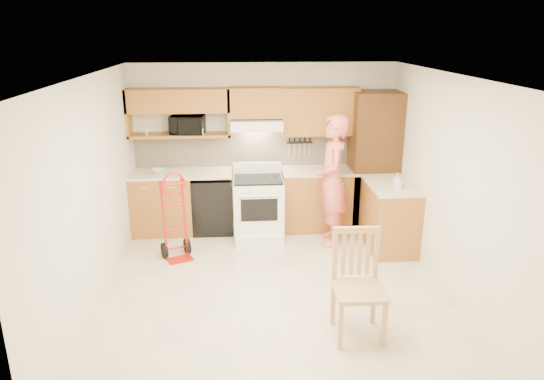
{
  "coord_description": "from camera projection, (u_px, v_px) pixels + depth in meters",
  "views": [
    {
      "loc": [
        -0.42,
        -5.23,
        2.97
      ],
      "look_at": [
        0.0,
        0.5,
        1.1
      ],
      "focal_mm": 32.81,
      "sensor_mm": 36.0,
      "label": 1
    }
  ],
  "objects": [
    {
      "name": "floor",
      "position": [
        275.0,
        292.0,
        5.91
      ],
      "size": [
        4.0,
        4.5,
        0.02
      ],
      "primitive_type": "cube",
      "color": "beige",
      "rests_on": "ground"
    },
    {
      "name": "ceiling",
      "position": [
        276.0,
        75.0,
        5.13
      ],
      "size": [
        4.0,
        4.5,
        0.02
      ],
      "primitive_type": "cube",
      "color": "white",
      "rests_on": "ground"
    },
    {
      "name": "wall_back",
      "position": [
        264.0,
        146.0,
        7.66
      ],
      "size": [
        4.0,
        0.02,
        2.5
      ],
      "primitive_type": "cube",
      "color": "beige",
      "rests_on": "ground"
    },
    {
      "name": "wall_front",
      "position": [
        301.0,
        294.0,
        3.37
      ],
      "size": [
        4.0,
        0.02,
        2.5
      ],
      "primitive_type": "cube",
      "color": "beige",
      "rests_on": "ground"
    },
    {
      "name": "wall_left",
      "position": [
        91.0,
        195.0,
        5.38
      ],
      "size": [
        0.02,
        4.5,
        2.5
      ],
      "primitive_type": "cube",
      "color": "beige",
      "rests_on": "ground"
    },
    {
      "name": "wall_right",
      "position": [
        451.0,
        187.0,
        5.66
      ],
      "size": [
        0.02,
        4.5,
        2.5
      ],
      "primitive_type": "cube",
      "color": "beige",
      "rests_on": "ground"
    },
    {
      "name": "backsplash",
      "position": [
        264.0,
        149.0,
        7.65
      ],
      "size": [
        3.92,
        0.03,
        0.55
      ],
      "primitive_type": "cube",
      "color": "#C9B296",
      "rests_on": "wall_back"
    },
    {
      "name": "lower_cab_left",
      "position": [
        163.0,
        204.0,
        7.51
      ],
      "size": [
        0.9,
        0.6,
        0.9
      ],
      "primitive_type": "cube",
      "color": "#A46028",
      "rests_on": "ground"
    },
    {
      "name": "dishwasher",
      "position": [
        213.0,
        204.0,
        7.57
      ],
      "size": [
        0.6,
        0.6,
        0.85
      ],
      "primitive_type": "cube",
      "color": "black",
      "rests_on": "ground"
    },
    {
      "name": "lower_cab_right",
      "position": [
        319.0,
        200.0,
        7.67
      ],
      "size": [
        1.14,
        0.6,
        0.9
      ],
      "primitive_type": "cube",
      "color": "#A46028",
      "rests_on": "ground"
    },
    {
      "name": "countertop_left",
      "position": [
        181.0,
        173.0,
        7.38
      ],
      "size": [
        1.5,
        0.63,
        0.04
      ],
      "primitive_type": "cube",
      "color": "beige",
      "rests_on": "lower_cab_left"
    },
    {
      "name": "countertop_right",
      "position": [
        320.0,
        171.0,
        7.53
      ],
      "size": [
        1.14,
        0.63,
        0.04
      ],
      "primitive_type": "cube",
      "color": "beige",
      "rests_on": "lower_cab_right"
    },
    {
      "name": "cab_return_right",
      "position": [
        389.0,
        217.0,
        6.97
      ],
      "size": [
        0.6,
        1.0,
        0.9
      ],
      "primitive_type": "cube",
      "color": "#A46028",
      "rests_on": "ground"
    },
    {
      "name": "countertop_return",
      "position": [
        392.0,
        185.0,
        6.83
      ],
      "size": [
        0.63,
        1.0,
        0.04
      ],
      "primitive_type": "cube",
      "color": "beige",
      "rests_on": "cab_return_right"
    },
    {
      "name": "pantry_tall",
      "position": [
        373.0,
        161.0,
        7.54
      ],
      "size": [
        0.7,
        0.6,
        2.1
      ],
      "primitive_type": "cube",
      "color": "#592E12",
      "rests_on": "ground"
    },
    {
      "name": "upper_cab_left",
      "position": [
        178.0,
        100.0,
        7.18
      ],
      "size": [
        1.5,
        0.33,
        0.34
      ],
      "primitive_type": "cube",
      "color": "#A46028",
      "rests_on": "wall_back"
    },
    {
      "name": "upper_shelf_mw",
      "position": [
        180.0,
        135.0,
        7.34
      ],
      "size": [
        1.5,
        0.33,
        0.04
      ],
      "primitive_type": "cube",
      "color": "#A46028",
      "rests_on": "wall_back"
    },
    {
      "name": "upper_cab_center",
      "position": [
        256.0,
        102.0,
        7.27
      ],
      "size": [
        0.76,
        0.33,
        0.44
      ],
      "primitive_type": "cube",
      "color": "#A46028",
      "rests_on": "wall_back"
    },
    {
      "name": "upper_cab_right",
      "position": [
        320.0,
        111.0,
        7.38
      ],
      "size": [
        1.14,
        0.33,
        0.7
      ],
      "primitive_type": "cube",
      "color": "#A46028",
      "rests_on": "wall_back"
    },
    {
      "name": "range_hood",
      "position": [
        256.0,
        124.0,
        7.31
      ],
      "size": [
        0.76,
        0.46,
        0.14
      ],
      "primitive_type": "cube",
      "color": "white",
      "rests_on": "wall_back"
    },
    {
      "name": "knife_strip",
      "position": [
        300.0,
        146.0,
        7.65
      ],
      "size": [
        0.4,
        0.05,
        0.29
      ],
      "primitive_type": null,
      "color": "black",
      "rests_on": "backsplash"
    },
    {
      "name": "microwave",
      "position": [
        187.0,
        125.0,
        7.3
      ],
      "size": [
        0.53,
        0.39,
        0.27
      ],
      "primitive_type": "imported",
      "rotation": [
        0.0,
        0.0,
        -0.14
      ],
      "color": "black",
      "rests_on": "upper_shelf_mw"
    },
    {
      "name": "range",
      "position": [
        258.0,
        204.0,
        7.26
      ],
      "size": [
        0.72,
        0.95,
        1.07
      ],
      "primitive_type": null,
      "color": "white",
      "rests_on": "ground"
    },
    {
      "name": "person",
      "position": [
        332.0,
        181.0,
        6.96
      ],
      "size": [
        0.48,
        0.7,
        1.87
      ],
      "primitive_type": "imported",
      "rotation": [
        0.0,
        0.0,
        -1.63
      ],
      "color": "#E66356",
      "rests_on": "ground"
    },
    {
      "name": "hand_truck",
      "position": [
        176.0,
        221.0,
        6.59
      ],
      "size": [
        0.54,
        0.53,
        1.08
      ],
      "primitive_type": null,
      "rotation": [
        0.0,
        0.0,
        0.4
      ],
      "color": "#B51A0F",
      "rests_on": "ground"
    },
    {
      "name": "dining_chair",
      "position": [
        359.0,
        287.0,
        4.89
      ],
      "size": [
        0.5,
        0.55,
        1.09
      ],
      "primitive_type": null,
      "rotation": [
        0.0,
        0.0,
        -0.02
      ],
      "color": "tan",
      "rests_on": "ground"
    },
    {
      "name": "soap_bottle",
      "position": [
        397.0,
        181.0,
        6.59
      ],
      "size": [
        0.11,
        0.11,
        0.21
      ],
      "primitive_type": "imported",
      "rotation": [
        0.0,
        0.0,
        -0.12
      ],
      "color": "white",
      "rests_on": "countertop_return"
    },
    {
      "name": "bowl",
      "position": [
        158.0,
        171.0,
        7.35
      ],
      "size": [
        0.24,
        0.24,
        0.05
      ],
      "primitive_type": "imported",
      "rotation": [
        0.0,
        0.0,
        -0.2
      ],
      "color": "white",
      "rests_on": "countertop_left"
    }
  ]
}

